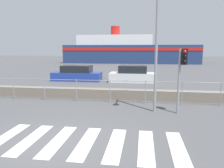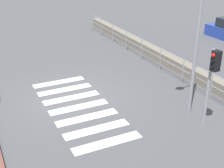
% 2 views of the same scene
% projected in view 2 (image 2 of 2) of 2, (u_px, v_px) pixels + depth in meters
% --- Properties ---
extents(ground_plane, '(160.00, 160.00, 0.00)m').
position_uv_depth(ground_plane, '(71.00, 97.00, 13.14)').
color(ground_plane, '#4C4C4F').
extents(crosswalk, '(5.85, 2.40, 0.01)m').
position_uv_depth(crosswalk, '(79.00, 107.00, 12.35)').
color(crosswalk, silver).
rests_on(crosswalk, ground_plane).
extents(seawall, '(22.45, 0.55, 0.57)m').
position_uv_depth(seawall, '(185.00, 69.00, 15.38)').
color(seawall, slate).
rests_on(seawall, ground_plane).
extents(harbor_fence, '(20.24, 0.04, 1.23)m').
position_uv_depth(harbor_fence, '(171.00, 61.00, 14.81)').
color(harbor_fence, gray).
rests_on(harbor_fence, ground_plane).
extents(traffic_light_far, '(0.34, 0.32, 2.84)m').
position_uv_depth(traffic_light_far, '(212.00, 72.00, 10.17)').
color(traffic_light_far, gray).
rests_on(traffic_light_far, ground_plane).
extents(streetlamp, '(0.32, 1.13, 5.81)m').
position_uv_depth(streetlamp, '(195.00, 19.00, 10.42)').
color(streetlamp, gray).
rests_on(streetlamp, ground_plane).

